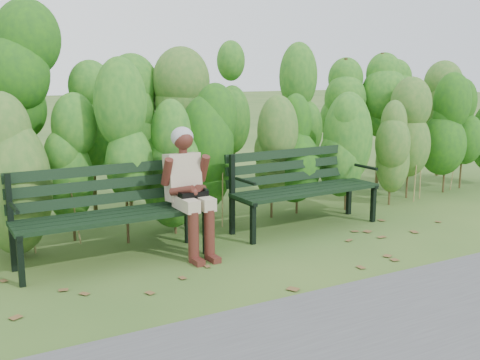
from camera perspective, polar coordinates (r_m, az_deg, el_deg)
ground at (r=5.62m, az=1.75°, el=-8.13°), size 80.00×80.00×0.00m
footpath at (r=4.04m, az=18.61°, el=-16.66°), size 60.00×2.50×0.01m
hedge_band at (r=6.99m, az=-6.04°, el=6.17°), size 11.04×1.67×2.42m
leaf_litter at (r=5.68m, az=0.78°, el=-7.89°), size 5.56×2.19×0.01m
bench_left at (r=5.63m, az=-13.15°, el=-2.55°), size 1.87×0.64×0.93m
bench_right at (r=6.73m, az=6.22°, el=-0.17°), size 1.87×0.68×0.92m
seated_woman at (r=5.68m, az=-5.29°, el=-0.25°), size 0.49×0.72×1.29m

